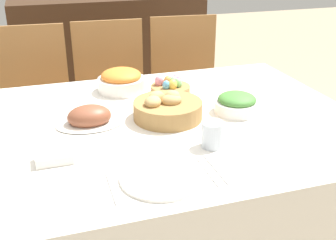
{
  "coord_description": "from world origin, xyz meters",
  "views": [
    {
      "loc": [
        -0.41,
        -1.45,
        1.42
      ],
      "look_at": [
        0.02,
        -0.09,
        0.78
      ],
      "focal_mm": 45.0,
      "sensor_mm": 36.0,
      "label": 1
    }
  ],
  "objects": [
    {
      "name": "dining_table",
      "position": [
        0.0,
        0.0,
        0.37
      ],
      "size": [
        1.62,
        1.17,
        0.74
      ],
      "color": "white",
      "rests_on": "ground"
    },
    {
      "name": "chair_far_left",
      "position": [
        -0.47,
        0.92,
        0.5
      ],
      "size": [
        0.44,
        0.44,
        0.95
      ],
      "rotation": [
        0.0,
        0.0,
        -0.06
      ],
      "color": "olive",
      "rests_on": "ground"
    },
    {
      "name": "chair_far_right",
      "position": [
        0.47,
        0.92,
        0.5
      ],
      "size": [
        0.46,
        0.46,
        0.95
      ],
      "rotation": [
        0.0,
        0.0,
        -0.1
      ],
      "color": "olive",
      "rests_on": "ground"
    },
    {
      "name": "chair_far_center",
      "position": [
        -0.01,
        0.92,
        0.5
      ],
      "size": [
        0.45,
        0.45,
        0.95
      ],
      "rotation": [
        0.0,
        0.0,
        -0.06
      ],
      "color": "olive",
      "rests_on": "ground"
    },
    {
      "name": "sideboard",
      "position": [
        0.16,
        1.89,
        0.48
      ],
      "size": [
        1.49,
        0.44,
        0.96
      ],
      "color": "#3D2616",
      "rests_on": "ground"
    },
    {
      "name": "bread_basket",
      "position": [
        0.05,
        0.01,
        0.79
      ],
      "size": [
        0.27,
        0.27,
        0.12
      ],
      "color": "#9E7542",
      "rests_on": "dining_table"
    },
    {
      "name": "egg_basket",
      "position": [
        0.15,
        0.29,
        0.77
      ],
      "size": [
        0.18,
        0.18,
        0.08
      ],
      "color": "#9E7542",
      "rests_on": "dining_table"
    },
    {
      "name": "ham_platter",
      "position": [
        -0.25,
        0.05,
        0.77
      ],
      "size": [
        0.26,
        0.18,
        0.09
      ],
      "color": "silver",
      "rests_on": "dining_table"
    },
    {
      "name": "carrot_bowl",
      "position": [
        -0.06,
        0.38,
        0.79
      ],
      "size": [
        0.22,
        0.22,
        0.11
      ],
      "color": "silver",
      "rests_on": "dining_table"
    },
    {
      "name": "green_salad_bowl",
      "position": [
        0.34,
        -0.01,
        0.78
      ],
      "size": [
        0.18,
        0.18,
        0.09
      ],
      "color": "silver",
      "rests_on": "dining_table"
    },
    {
      "name": "dinner_plate",
      "position": [
        -0.1,
        -0.41,
        0.75
      ],
      "size": [
        0.25,
        0.25,
        0.01
      ],
      "color": "silver",
      "rests_on": "dining_table"
    },
    {
      "name": "fork",
      "position": [
        -0.25,
        -0.41,
        0.75
      ],
      "size": [
        0.01,
        0.19,
        0.0
      ],
      "rotation": [
        0.0,
        0.0,
        -0.01
      ],
      "color": "silver",
      "rests_on": "dining_table"
    },
    {
      "name": "knife",
      "position": [
        0.05,
        -0.41,
        0.75
      ],
      "size": [
        0.01,
        0.19,
        0.0
      ],
      "rotation": [
        0.0,
        0.0,
        -0.01
      ],
      "color": "silver",
      "rests_on": "dining_table"
    },
    {
      "name": "spoon",
      "position": [
        0.08,
        -0.41,
        0.75
      ],
      "size": [
        0.01,
        0.19,
        0.0
      ],
      "rotation": [
        0.0,
        0.0,
        0.01
      ],
      "color": "silver",
      "rests_on": "dining_table"
    },
    {
      "name": "drinking_cup",
      "position": [
        0.13,
        -0.26,
        0.79
      ],
      "size": [
        0.08,
        0.08,
        0.09
      ],
      "color": "silver",
      "rests_on": "dining_table"
    },
    {
      "name": "butter_dish",
      "position": [
        -0.4,
        -0.21,
        0.76
      ],
      "size": [
        0.12,
        0.07,
        0.03
      ],
      "color": "silver",
      "rests_on": "dining_table"
    }
  ]
}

